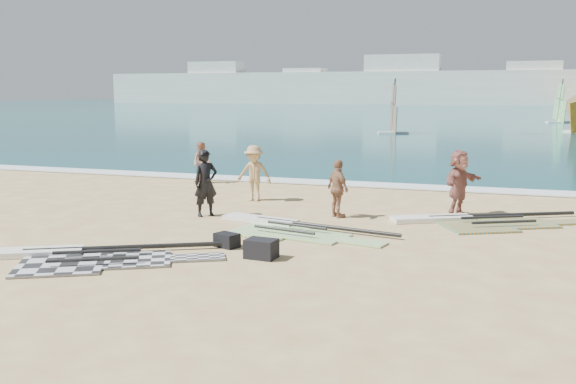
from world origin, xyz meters
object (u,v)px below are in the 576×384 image
(gear_bag_far, at_px, (227,240))
(person_wetsuit, at_px, (206,183))
(rig_green, at_px, (283,227))
(beachgoer_right, at_px, (459,183))
(gear_bag_near, at_px, (261,249))
(rig_grey, at_px, (76,257))
(beachgoer_back, at_px, (338,189))
(beachgoer_mid, at_px, (254,173))
(rig_orange, at_px, (475,221))
(beachgoer_left, at_px, (202,163))

(gear_bag_far, height_order, person_wetsuit, person_wetsuit)
(rig_green, height_order, beachgoer_right, beachgoer_right)
(beachgoer_right, bearing_deg, gear_bag_near, 174.98)
(rig_grey, distance_m, person_wetsuit, 5.03)
(person_wetsuit, height_order, beachgoer_back, person_wetsuit)
(rig_green, xyz_separation_m, gear_bag_far, (-0.57, -2.09, 0.10))
(gear_bag_near, xyz_separation_m, beachgoer_mid, (-2.69, 6.32, 0.66))
(rig_grey, relative_size, gear_bag_far, 10.11)
(beachgoer_right, bearing_deg, rig_grey, 161.09)
(rig_orange, bearing_deg, rig_green, 179.56)
(rig_grey, bearing_deg, person_wetsuit, 56.08)
(rig_grey, distance_m, beachgoer_back, 7.11)
(rig_orange, relative_size, beachgoer_right, 2.80)
(rig_green, relative_size, beachgoer_right, 2.69)
(rig_green, xyz_separation_m, rig_orange, (4.41, 2.29, 0.00))
(gear_bag_near, bearing_deg, beachgoer_left, 122.60)
(rig_grey, distance_m, rig_orange, 9.74)
(rig_orange, relative_size, beachgoer_back, 3.22)
(gear_bag_far, bearing_deg, person_wetsuit, 123.13)
(rig_orange, relative_size, gear_bag_far, 9.90)
(gear_bag_near, relative_size, beachgoer_left, 0.41)
(rig_green, distance_m, person_wetsuit, 2.84)
(gear_bag_near, bearing_deg, beachgoer_right, 60.14)
(gear_bag_far, xyz_separation_m, person_wetsuit, (-1.97, 3.03, 0.75))
(rig_grey, relative_size, beachgoer_mid, 2.99)
(gear_bag_near, bearing_deg, person_wetsuit, 129.57)
(gear_bag_far, xyz_separation_m, beachgoer_left, (-4.88, 8.63, 0.60))
(rig_green, bearing_deg, person_wetsuit, 171.87)
(rig_orange, xyz_separation_m, beachgoer_mid, (-6.62, 1.31, 0.81))
(person_wetsuit, bearing_deg, beachgoer_right, -26.93)
(rig_green, xyz_separation_m, person_wetsuit, (-2.54, 0.93, 0.85))
(rig_grey, xyz_separation_m, beachgoer_mid, (0.82, 7.60, 0.81))
(beachgoer_left, bearing_deg, beachgoer_mid, -30.89)
(gear_bag_far, bearing_deg, rig_grey, -142.39)
(person_wetsuit, relative_size, beachgoer_right, 1.01)
(rig_grey, xyz_separation_m, gear_bag_near, (3.51, 1.28, 0.15))
(gear_bag_far, bearing_deg, beachgoer_back, 70.11)
(rig_grey, relative_size, rig_green, 1.07)
(rig_green, height_order, beachgoer_mid, beachgoer_mid)
(beachgoer_back, bearing_deg, rig_orange, -129.57)
(gear_bag_near, xyz_separation_m, beachgoer_left, (-5.92, 9.25, 0.56))
(rig_grey, height_order, beachgoer_mid, beachgoer_mid)
(rig_grey, bearing_deg, gear_bag_far, 9.44)
(person_wetsuit, xyz_separation_m, beachgoer_mid, (0.33, 2.67, -0.04))
(rig_grey, xyz_separation_m, rig_orange, (7.44, 6.28, -0.00))
(gear_bag_near, relative_size, person_wetsuit, 0.34)
(beachgoer_mid, distance_m, beachgoer_back, 3.53)
(beachgoer_left, height_order, beachgoer_right, beachgoer_right)
(rig_green, distance_m, beachgoer_right, 5.14)
(rig_green, relative_size, gear_bag_far, 9.49)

